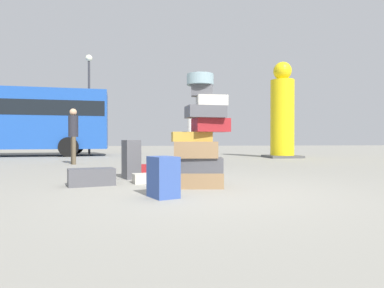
{
  "coord_description": "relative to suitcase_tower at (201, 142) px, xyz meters",
  "views": [
    {
      "loc": [
        -0.84,
        -4.84,
        0.76
      ],
      "look_at": [
        0.0,
        1.27,
        0.69
      ],
      "focal_mm": 30.85,
      "sensor_mm": 36.0,
      "label": 1
    }
  ],
  "objects": [
    {
      "name": "lamp_post",
      "position": [
        -3.95,
        13.31,
        2.85
      ],
      "size": [
        0.36,
        0.36,
        5.4
      ],
      "color": "#333338",
      "rests_on": "ground"
    },
    {
      "name": "person_tourist_with_camera",
      "position": [
        0.43,
        3.98,
        0.23
      ],
      "size": [
        0.3,
        0.34,
        1.61
      ],
      "rotation": [
        0.0,
        0.0,
        -1.48
      ],
      "color": "#3F334C",
      "rests_on": "ground"
    },
    {
      "name": "suitcase_tower",
      "position": [
        0.0,
        0.0,
        0.0
      ],
      "size": [
        0.92,
        0.66,
        1.81
      ],
      "color": "olive",
      "rests_on": "ground"
    },
    {
      "name": "suitcase_navy_right_side",
      "position": [
        -0.64,
        -0.85,
        -0.46
      ],
      "size": [
        0.44,
        0.5,
        0.54
      ],
      "primitive_type": "cube",
      "rotation": [
        0.0,
        0.0,
        0.4
      ],
      "color": "#334F99",
      "rests_on": "ground"
    },
    {
      "name": "suitcase_cream_white_trunk",
      "position": [
        -0.75,
        0.69,
        -0.65
      ],
      "size": [
        0.76,
        0.47,
        0.17
      ],
      "primitive_type": "cube",
      "rotation": [
        0.0,
        0.0,
        0.23
      ],
      "color": "beige",
      "rests_on": "ground"
    },
    {
      "name": "suitcase_charcoal_foreground_far",
      "position": [
        -1.78,
        0.47,
        -0.59
      ],
      "size": [
        0.82,
        0.58,
        0.28
      ],
      "primitive_type": "cube",
      "rotation": [
        0.0,
        0.0,
        0.28
      ],
      "color": "#4C4C51",
      "rests_on": "ground"
    },
    {
      "name": "yellow_dummy_statue",
      "position": [
        4.99,
        8.43,
        1.12
      ],
      "size": [
        1.41,
        1.41,
        4.15
      ],
      "color": "yellow",
      "rests_on": "ground"
    },
    {
      "name": "suitcase_brown_foreground_near",
      "position": [
        -0.28,
        1.63,
        -0.59
      ],
      "size": [
        0.87,
        0.68,
        0.28
      ],
      "primitive_type": "cube",
      "rotation": [
        0.0,
        0.0,
        -0.38
      ],
      "color": "olive",
      "rests_on": "ground"
    },
    {
      "name": "person_bearded_onlooker",
      "position": [
        -3.14,
        5.55,
        0.32
      ],
      "size": [
        0.3,
        0.33,
        1.75
      ],
      "rotation": [
        0.0,
        0.0,
        -1.21
      ],
      "color": "brown",
      "rests_on": "ground"
    },
    {
      "name": "suitcase_maroon_behind_tower",
      "position": [
        -0.69,
        2.6,
        -0.64
      ],
      "size": [
        0.7,
        0.33,
        0.19
      ],
      "primitive_type": "cube",
      "rotation": [
        0.0,
        0.0,
        -0.08
      ],
      "color": "maroon",
      "rests_on": "ground"
    },
    {
      "name": "person_passerby_in_red",
      "position": [
        0.88,
        5.19,
        0.33
      ],
      "size": [
        0.3,
        0.33,
        1.77
      ],
      "rotation": [
        0.0,
        0.0,
        -1.89
      ],
      "color": "#3F334C",
      "rests_on": "ground"
    },
    {
      "name": "suitcase_charcoal_upright_blue",
      "position": [
        -1.16,
        1.38,
        -0.35
      ],
      "size": [
        0.4,
        0.48,
        0.76
      ],
      "primitive_type": "cube",
      "rotation": [
        0.0,
        0.0,
        0.33
      ],
      "color": "#4C4C51",
      "rests_on": "ground"
    },
    {
      "name": "ground_plane",
      "position": [
        -0.02,
        -0.38,
        -0.73
      ],
      "size": [
        80.0,
        80.0,
        0.0
      ],
      "primitive_type": "plane",
      "color": "gray"
    },
    {
      "name": "parked_bus",
      "position": [
        -7.66,
        11.41,
        1.1
      ],
      "size": [
        9.9,
        3.44,
        3.15
      ],
      "rotation": [
        0.0,
        0.0,
        0.1
      ],
      "color": "#1E4CA5",
      "rests_on": "ground"
    }
  ]
}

